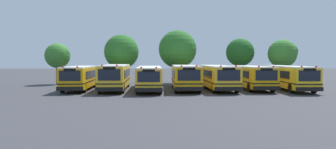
{
  "coord_description": "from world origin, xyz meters",
  "views": [
    {
      "loc": [
        -2.93,
        -33.34,
        3.17
      ],
      "look_at": [
        -1.68,
        0.0,
        1.6
      ],
      "focal_mm": 33.87,
      "sensor_mm": 36.0,
      "label": 1
    }
  ],
  "objects_px": {
    "school_bus_5": "(251,76)",
    "tree_1": "(121,52)",
    "school_bus_2": "(150,77)",
    "school_bus_6": "(286,76)",
    "school_bus_4": "(217,76)",
    "school_bus_3": "(185,76)",
    "tree_0": "(58,55)",
    "tree_2": "(178,49)",
    "school_bus_0": "(80,77)",
    "school_bus_1": "(115,76)",
    "tree_4": "(284,53)",
    "tree_3": "(240,52)"
  },
  "relations": [
    {
      "from": "school_bus_3",
      "to": "school_bus_6",
      "type": "relative_size",
      "value": 0.86
    },
    {
      "from": "tree_0",
      "to": "tree_2",
      "type": "xyz_separation_m",
      "value": [
        15.46,
        0.72,
        0.87
      ]
    },
    {
      "from": "school_bus_5",
      "to": "school_bus_2",
      "type": "bearing_deg",
      "value": 0.73
    },
    {
      "from": "tree_4",
      "to": "school_bus_6",
      "type": "bearing_deg",
      "value": -110.37
    },
    {
      "from": "school_bus_4",
      "to": "school_bus_5",
      "type": "height_order",
      "value": "school_bus_4"
    },
    {
      "from": "tree_1",
      "to": "school_bus_1",
      "type": "bearing_deg",
      "value": -88.1
    },
    {
      "from": "school_bus_0",
      "to": "tree_2",
      "type": "bearing_deg",
      "value": -144.07
    },
    {
      "from": "school_bus_2",
      "to": "tree_4",
      "type": "distance_m",
      "value": 20.17
    },
    {
      "from": "school_bus_2",
      "to": "tree_4",
      "type": "xyz_separation_m",
      "value": [
        17.89,
        8.94,
        2.67
      ]
    },
    {
      "from": "school_bus_2",
      "to": "tree_2",
      "type": "xyz_separation_m",
      "value": [
        3.6,
        8.7,
        3.22
      ]
    },
    {
      "from": "school_bus_1",
      "to": "school_bus_5",
      "type": "bearing_deg",
      "value": 179.13
    },
    {
      "from": "school_bus_6",
      "to": "tree_3",
      "type": "distance_m",
      "value": 11.28
    },
    {
      "from": "school_bus_2",
      "to": "school_bus_3",
      "type": "xyz_separation_m",
      "value": [
        3.74,
        -0.1,
        0.06
      ]
    },
    {
      "from": "school_bus_5",
      "to": "tree_0",
      "type": "distance_m",
      "value": 24.13
    },
    {
      "from": "school_bus_5",
      "to": "tree_2",
      "type": "xyz_separation_m",
      "value": [
        -7.27,
        8.47,
        3.2
      ]
    },
    {
      "from": "school_bus_5",
      "to": "school_bus_6",
      "type": "bearing_deg",
      "value": 174.58
    },
    {
      "from": "school_bus_0",
      "to": "school_bus_4",
      "type": "relative_size",
      "value": 0.92
    },
    {
      "from": "school_bus_2",
      "to": "tree_3",
      "type": "distance_m",
      "value": 16.58
    },
    {
      "from": "school_bus_4",
      "to": "tree_0",
      "type": "distance_m",
      "value": 20.72
    },
    {
      "from": "school_bus_2",
      "to": "school_bus_6",
      "type": "distance_m",
      "value": 14.54
    },
    {
      "from": "school_bus_4",
      "to": "school_bus_5",
      "type": "xyz_separation_m",
      "value": [
        3.74,
        0.21,
        -0.03
      ]
    },
    {
      "from": "school_bus_4",
      "to": "tree_4",
      "type": "bearing_deg",
      "value": -141.7
    },
    {
      "from": "school_bus_3",
      "to": "tree_0",
      "type": "height_order",
      "value": "tree_0"
    },
    {
      "from": "school_bus_0",
      "to": "school_bus_4",
      "type": "xyz_separation_m",
      "value": [
        14.41,
        -0.31,
        0.04
      ]
    },
    {
      "from": "school_bus_2",
      "to": "school_bus_3",
      "type": "distance_m",
      "value": 3.74
    },
    {
      "from": "school_bus_3",
      "to": "tree_0",
      "type": "relative_size",
      "value": 1.83
    },
    {
      "from": "school_bus_0",
      "to": "tree_4",
      "type": "relative_size",
      "value": 1.59
    },
    {
      "from": "school_bus_0",
      "to": "school_bus_3",
      "type": "xyz_separation_m",
      "value": [
        11.02,
        -0.43,
        0.05
      ]
    },
    {
      "from": "school_bus_3",
      "to": "tree_2",
      "type": "relative_size",
      "value": 1.37
    },
    {
      "from": "tree_1",
      "to": "tree_2",
      "type": "xyz_separation_m",
      "value": [
        7.47,
        -0.05,
        0.35
      ]
    },
    {
      "from": "school_bus_0",
      "to": "tree_2",
      "type": "distance_m",
      "value": 14.1
    },
    {
      "from": "school_bus_5",
      "to": "tree_1",
      "type": "distance_m",
      "value": 17.27
    },
    {
      "from": "school_bus_2",
      "to": "school_bus_4",
      "type": "distance_m",
      "value": 7.13
    },
    {
      "from": "school_bus_1",
      "to": "tree_1",
      "type": "xyz_separation_m",
      "value": [
        -0.29,
        8.59,
        2.77
      ]
    },
    {
      "from": "school_bus_6",
      "to": "tree_2",
      "type": "relative_size",
      "value": 1.59
    },
    {
      "from": "school_bus_5",
      "to": "tree_1",
      "type": "xyz_separation_m",
      "value": [
        -14.74,
        8.52,
        2.84
      ]
    },
    {
      "from": "school_bus_5",
      "to": "tree_3",
      "type": "distance_m",
      "value": 10.88
    },
    {
      "from": "school_bus_6",
      "to": "tree_1",
      "type": "bearing_deg",
      "value": -23.94
    },
    {
      "from": "school_bus_2",
      "to": "school_bus_6",
      "type": "relative_size",
      "value": 1.03
    },
    {
      "from": "school_bus_6",
      "to": "tree_2",
      "type": "xyz_separation_m",
      "value": [
        -10.94,
        8.79,
        3.18
      ]
    },
    {
      "from": "school_bus_0",
      "to": "school_bus_4",
      "type": "bearing_deg",
      "value": 177.1
    },
    {
      "from": "tree_2",
      "to": "tree_4",
      "type": "bearing_deg",
      "value": 0.93
    },
    {
      "from": "tree_0",
      "to": "tree_2",
      "type": "distance_m",
      "value": 15.5
    },
    {
      "from": "school_bus_4",
      "to": "school_bus_3",
      "type": "bearing_deg",
      "value": 0.7
    },
    {
      "from": "school_bus_0",
      "to": "school_bus_1",
      "type": "height_order",
      "value": "school_bus_1"
    },
    {
      "from": "school_bus_2",
      "to": "school_bus_4",
      "type": "relative_size",
      "value": 1.13
    },
    {
      "from": "school_bus_6",
      "to": "tree_0",
      "type": "height_order",
      "value": "tree_0"
    },
    {
      "from": "school_bus_1",
      "to": "school_bus_5",
      "type": "xyz_separation_m",
      "value": [
        14.46,
        0.07,
        -0.07
      ]
    },
    {
      "from": "school_bus_6",
      "to": "tree_0",
      "type": "bearing_deg",
      "value": -15.28
    },
    {
      "from": "tree_3",
      "to": "school_bus_3",
      "type": "bearing_deg",
      "value": -128.97
    }
  ]
}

